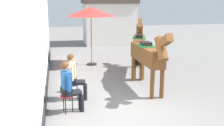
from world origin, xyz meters
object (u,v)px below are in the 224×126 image
Objects in this scene: saddled_horse_far at (139,44)px; satchel_bag at (65,89)px; seated_visitor_near at (69,84)px; cafe_parasol at (91,12)px; seated_visitor_far at (74,74)px; saddled_horse_near at (148,55)px.

satchel_bag is (-3.04, -1.97, -1.06)m from saddled_horse_far.
seated_visitor_near is 0.54× the size of cafe_parasol.
seated_visitor_far is at bearing -103.46° from cafe_parasol.
satchel_bag is (-1.31, -3.60, -2.26)m from cafe_parasol.
cafe_parasol is at bearing 109.05° from saddled_horse_near.
cafe_parasol is (1.25, 5.36, 1.59)m from seated_visitor_near.
saddled_horse_near is 1.03× the size of saddled_horse_far.
saddled_horse_far is at bearing -43.50° from cafe_parasol.
seated_visitor_far is (0.20, 0.96, 0.00)m from seated_visitor_near.
satchel_bag is (-0.07, 1.76, -0.68)m from seated_visitor_near.
saddled_horse_far reaches higher than satchel_bag.
saddled_horse_near is at bearing 28.87° from seated_visitor_near.
seated_visitor_near is at bearing -101.53° from seated_visitor_far.
saddled_horse_near is at bearing -36.49° from satchel_bag.
saddled_horse_far is at bearing 44.85° from seated_visitor_far.
seated_visitor_far is 0.54× the size of cafe_parasol.
seated_visitor_near is 4.78m from saddled_horse_far.
cafe_parasol is (-1.36, 3.92, 1.20)m from saddled_horse_near.
seated_visitor_far is at bearing -135.15° from saddled_horse_far.
seated_visitor_far reaches higher than satchel_bag.
saddled_horse_far is 2.66m from cafe_parasol.
seated_visitor_near is at bearing -103.11° from cafe_parasol.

